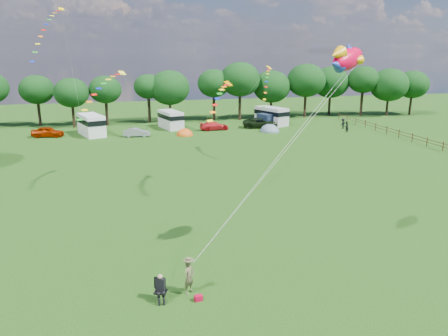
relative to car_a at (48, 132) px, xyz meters
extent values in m
plane|color=black|center=(17.35, -45.44, -0.77)|extent=(180.00, 180.00, 0.00)
cylinder|color=black|center=(-2.68, 10.88, 1.19)|extent=(0.47, 0.47, 3.90)
ellipsoid|color=black|center=(-2.68, 10.88, 5.23)|extent=(5.58, 5.58, 4.74)
cylinder|color=black|center=(2.99, 7.83, 1.01)|extent=(0.44, 0.44, 3.56)
ellipsoid|color=black|center=(2.99, 7.83, 4.88)|extent=(5.56, 5.56, 4.73)
cylinder|color=black|center=(8.25, 8.79, 1.21)|extent=(0.47, 0.47, 3.95)
ellipsoid|color=black|center=(8.25, 8.79, 5.19)|extent=(5.33, 5.33, 4.53)
cylinder|color=black|center=(15.43, 10.59, 1.40)|extent=(0.50, 0.50, 4.33)
ellipsoid|color=black|center=(15.43, 10.59, 5.42)|extent=(4.95, 4.95, 4.21)
cylinder|color=black|center=(19.05, 10.13, 0.89)|extent=(0.43, 0.43, 3.31)
ellipsoid|color=black|center=(19.05, 10.13, 5.19)|extent=(7.03, 7.03, 5.98)
cylinder|color=black|center=(27.01, 10.36, 1.42)|extent=(0.50, 0.50, 4.36)
ellipsoid|color=black|center=(27.01, 10.36, 5.79)|extent=(5.84, 5.84, 4.97)
cylinder|color=black|center=(31.60, 9.48, 1.51)|extent=(0.51, 0.51, 4.55)
ellipsoid|color=black|center=(31.60, 9.48, 6.47)|extent=(7.15, 7.15, 6.08)
cylinder|color=black|center=(37.84, 10.19, 0.84)|extent=(0.42, 0.42, 3.21)
ellipsoid|color=black|center=(37.84, 10.19, 5.03)|extent=(6.90, 6.90, 5.86)
cylinder|color=black|center=(44.33, 9.53, 1.32)|extent=(0.48, 0.48, 4.17)
ellipsoid|color=black|center=(44.33, 9.53, 6.09)|extent=(7.16, 7.16, 6.09)
cylinder|color=black|center=(50.32, 11.45, 1.07)|extent=(0.45, 0.45, 3.66)
ellipsoid|color=black|center=(50.32, 11.45, 5.54)|extent=(7.05, 7.05, 5.99)
cylinder|color=black|center=(55.76, 8.93, 1.56)|extent=(0.52, 0.52, 4.65)
ellipsoid|color=black|center=(55.76, 8.93, 6.11)|extent=(5.96, 5.96, 5.06)
cylinder|color=black|center=(60.50, 7.60, 0.83)|extent=(0.42, 0.42, 3.19)
ellipsoid|color=black|center=(60.50, 7.60, 5.13)|extent=(7.23, 7.23, 6.14)
cylinder|color=black|center=(65.90, 8.00, 1.00)|extent=(0.44, 0.44, 3.52)
ellipsoid|color=black|center=(65.90, 8.00, 5.09)|extent=(6.22, 6.22, 5.28)
cylinder|color=#472D19|center=(49.35, -21.44, -0.17)|extent=(0.12, 0.12, 1.20)
cylinder|color=#472D19|center=(49.35, -18.44, -0.17)|extent=(0.12, 0.12, 1.20)
cylinder|color=#472D19|center=(49.35, -19.94, 0.18)|extent=(0.08, 3.00, 0.08)
cylinder|color=#472D19|center=(49.35, -19.94, -0.22)|extent=(0.08, 3.00, 0.08)
cylinder|color=#472D19|center=(49.35, -15.44, -0.17)|extent=(0.12, 0.12, 1.20)
cylinder|color=#472D19|center=(49.35, -16.94, 0.18)|extent=(0.08, 3.00, 0.08)
cylinder|color=#472D19|center=(49.35, -16.94, -0.22)|extent=(0.08, 3.00, 0.08)
cylinder|color=#472D19|center=(49.35, -12.44, -0.17)|extent=(0.12, 0.12, 1.20)
cylinder|color=#472D19|center=(49.35, -13.94, 0.18)|extent=(0.08, 3.00, 0.08)
cylinder|color=#472D19|center=(49.35, -13.94, -0.22)|extent=(0.08, 3.00, 0.08)
cylinder|color=#472D19|center=(49.35, -9.44, -0.17)|extent=(0.12, 0.12, 1.20)
cylinder|color=#472D19|center=(49.35, -10.94, 0.18)|extent=(0.08, 3.00, 0.08)
cylinder|color=#472D19|center=(49.35, -10.94, -0.22)|extent=(0.08, 3.00, 0.08)
cylinder|color=#472D19|center=(49.35, -6.44, -0.17)|extent=(0.12, 0.12, 1.20)
cylinder|color=#472D19|center=(49.35, -7.94, 0.18)|extent=(0.08, 3.00, 0.08)
cylinder|color=#472D19|center=(49.35, -7.94, -0.22)|extent=(0.08, 3.00, 0.08)
cylinder|color=#472D19|center=(49.35, -3.44, -0.17)|extent=(0.12, 0.12, 1.20)
cylinder|color=#472D19|center=(49.35, -4.94, 0.18)|extent=(0.08, 3.00, 0.08)
cylinder|color=#472D19|center=(49.35, -4.94, -0.22)|extent=(0.08, 3.00, 0.08)
cylinder|color=#472D19|center=(49.35, -0.44, -0.17)|extent=(0.12, 0.12, 1.20)
cylinder|color=#472D19|center=(49.35, -1.94, 0.18)|extent=(0.08, 3.00, 0.08)
cylinder|color=#472D19|center=(49.35, -1.94, -0.22)|extent=(0.08, 3.00, 0.08)
cylinder|color=#472D19|center=(49.35, 2.56, -0.17)|extent=(0.12, 0.12, 1.20)
cylinder|color=#472D19|center=(49.35, 1.06, 0.18)|extent=(0.08, 3.00, 0.08)
cylinder|color=#472D19|center=(49.35, 1.06, -0.22)|extent=(0.08, 3.00, 0.08)
cylinder|color=#472D19|center=(49.35, 5.56, -0.17)|extent=(0.12, 0.12, 1.20)
cylinder|color=#472D19|center=(49.35, 4.06, 0.18)|extent=(0.08, 3.00, 0.08)
cylinder|color=#472D19|center=(49.35, 4.06, -0.22)|extent=(0.08, 3.00, 0.08)
imported|color=#911F00|center=(0.00, 0.00, 0.00)|extent=(4.85, 2.62, 1.53)
imported|color=gray|center=(12.59, -2.79, -0.14)|extent=(3.68, 1.66, 1.26)
imported|color=red|center=(24.78, 0.03, -0.10)|extent=(4.54, 2.17, 1.33)
imported|color=black|center=(32.55, 0.33, 0.02)|extent=(6.23, 3.85, 1.58)
cube|color=white|center=(6.15, 0.04, 0.76)|extent=(4.41, 6.63, 3.06)
cube|color=black|center=(6.15, 0.04, 1.39)|extent=(4.50, 6.76, 0.72)
cylinder|color=black|center=(6.76, -1.79, -0.34)|extent=(0.92, 0.57, 0.86)
cylinder|color=black|center=(5.53, 1.86, -0.34)|extent=(0.92, 0.57, 0.86)
cube|color=silver|center=(18.30, 3.28, 0.64)|extent=(3.72, 6.03, 2.81)
cube|color=black|center=(18.30, 3.28, 1.21)|extent=(3.80, 6.16, 0.67)
cylinder|color=black|center=(18.74, 1.57, -0.37)|extent=(0.84, 0.48, 0.79)
cylinder|color=black|center=(17.85, 5.00, -0.37)|extent=(0.84, 0.48, 0.79)
cube|color=#B6B6B8|center=(35.32, 2.83, 0.71)|extent=(4.60, 6.43, 2.96)
cube|color=black|center=(35.32, 2.83, 1.32)|extent=(4.69, 6.56, 0.70)
cylinder|color=black|center=(36.04, 1.11, -0.35)|extent=(0.89, 0.60, 0.83)
cylinder|color=black|center=(34.61, 4.55, -0.35)|extent=(0.89, 0.60, 0.83)
ellipsoid|color=#D65410|center=(19.56, -3.29, -0.75)|extent=(2.41, 2.77, 1.98)
cylinder|color=#D65410|center=(19.56, -3.29, -0.73)|extent=(2.53, 2.53, 0.08)
ellipsoid|color=slate|center=(32.88, -3.34, -0.75)|extent=(2.92, 3.36, 2.28)
cylinder|color=slate|center=(32.88, -3.34, -0.73)|extent=(3.07, 3.07, 0.08)
cube|color=#162338|center=(34.60, 1.92, 0.27)|extent=(4.09, 3.77, 2.06)
imported|color=brown|center=(13.25, -46.78, 0.15)|extent=(0.79, 0.77, 1.83)
cylinder|color=#99999E|center=(11.49, -47.47, -0.50)|extent=(0.02, 0.02, 0.53)
cylinder|color=#99999E|center=(12.00, -47.47, -0.50)|extent=(0.02, 0.02, 0.53)
cylinder|color=#99999E|center=(11.49, -46.97, -0.50)|extent=(0.02, 0.02, 0.53)
cylinder|color=#99999E|center=(12.00, -46.97, -0.50)|extent=(0.02, 0.02, 0.53)
cube|color=black|center=(11.75, -47.22, -0.24)|extent=(0.77, 0.75, 0.06)
cube|color=black|center=(11.75, -46.95, 0.09)|extent=(0.57, 0.28, 0.63)
cube|color=black|center=(11.75, -47.18, 0.13)|extent=(0.51, 0.42, 0.66)
sphere|color=tan|center=(11.75, -47.20, 0.58)|extent=(0.25, 0.25, 0.25)
cube|color=#A50426|center=(13.57, -47.61, -0.63)|extent=(0.43, 0.32, 0.28)
ellipsoid|color=red|center=(22.44, -44.80, 10.92)|extent=(3.01, 2.52, 1.68)
ellipsoid|color=gold|center=(22.44, -44.80, 10.79)|extent=(1.88, 1.56, 0.92)
cone|color=#F0A106|center=(21.39, -45.51, 11.18)|extent=(1.26, 1.18, 0.88)
cone|color=#1D33A7|center=(21.39, -45.51, 10.66)|extent=(1.26, 1.18, 0.88)
cone|color=#1D33A7|center=(22.51, -44.75, 11.46)|extent=(0.93, 0.96, 0.75)
sphere|color=white|center=(23.10, -43.98, 11.08)|extent=(0.28, 0.28, 0.28)
sphere|color=black|center=(23.14, -43.91, 11.08)|extent=(0.14, 0.14, 0.14)
cube|color=#F6C900|center=(4.75, -13.27, 15.81)|extent=(0.68, 0.64, 0.33)
cube|color=red|center=(4.48, -13.76, 15.58)|extent=(0.52, 0.39, 0.09)
cube|color=orange|center=(4.21, -14.26, 15.32)|extent=(0.52, 0.39, 0.10)
cube|color=yellow|center=(3.94, -14.75, 14.97)|extent=(0.52, 0.38, 0.11)
cube|color=#198C1E|center=(3.67, -15.25, 14.55)|extent=(0.52, 0.38, 0.12)
cube|color=#0C1EB2|center=(3.40, -15.74, 14.04)|extent=(0.52, 0.38, 0.13)
cube|color=red|center=(3.13, -16.24, 13.46)|extent=(0.52, 0.37, 0.13)
cube|color=orange|center=(2.86, -16.73, 12.79)|extent=(0.51, 0.37, 0.14)
cube|color=yellow|center=(2.59, -17.23, 12.05)|extent=(0.51, 0.36, 0.15)
cube|color=#198C1E|center=(2.32, -17.72, 11.22)|extent=(0.51, 0.36, 0.15)
cube|color=#0C1EB2|center=(2.05, -18.22, 10.32)|extent=(0.51, 0.35, 0.16)
cube|color=yellow|center=(10.74, -25.39, 9.43)|extent=(0.76, 0.75, 0.36)
cube|color=red|center=(10.34, -25.84, 9.32)|extent=(0.55, 0.50, 0.10)
cube|color=orange|center=(9.93, -26.29, 9.18)|extent=(0.55, 0.50, 0.11)
cube|color=yellow|center=(9.53, -26.74, 8.95)|extent=(0.55, 0.49, 0.12)
cube|color=#198C1E|center=(9.12, -27.19, 8.64)|extent=(0.54, 0.49, 0.13)
cube|color=#0C1EB2|center=(8.72, -27.64, 8.25)|extent=(0.54, 0.49, 0.14)
cube|color=red|center=(8.31, -28.09, 7.78)|extent=(0.54, 0.48, 0.15)
cube|color=orange|center=(7.91, -28.54, 7.24)|extent=(0.53, 0.48, 0.15)
cube|color=yellow|center=(7.50, -28.99, 6.61)|extent=(0.53, 0.48, 0.16)
cube|color=#198C1E|center=(7.10, -29.44, 5.90)|extent=(0.53, 0.47, 0.17)
cube|color=#CE8300|center=(19.68, -29.26, 8.60)|extent=(0.86, 0.84, 0.41)
cube|color=red|center=(19.37, -29.80, 8.52)|extent=(0.63, 0.55, 0.11)
cube|color=orange|center=(19.05, -30.34, 8.41)|extent=(0.63, 0.54, 0.13)
cube|color=yellow|center=(18.74, -30.88, 8.22)|extent=(0.63, 0.54, 0.14)
cube|color=#198C1E|center=(18.42, -31.42, 7.95)|extent=(0.63, 0.54, 0.15)
cube|color=#0C1EB2|center=(18.11, -31.96, 7.60)|extent=(0.62, 0.53, 0.16)
cube|color=red|center=(17.79, -32.50, 7.16)|extent=(0.62, 0.53, 0.17)
cube|color=orange|center=(17.48, -33.04, 6.65)|extent=(0.62, 0.52, 0.18)
cube|color=yellow|center=(17.16, -33.58, 6.06)|extent=(0.61, 0.52, 0.18)
imported|color=black|center=(44.19, -6.50, 0.05)|extent=(0.91, 0.72, 1.64)
imported|color=black|center=(45.23, -3.53, 0.05)|extent=(1.16, 0.92, 1.63)
cube|color=yellow|center=(27.59, -17.34, 9.49)|extent=(0.81, 0.81, 0.38)
cube|color=red|center=(27.37, -17.83, 9.33)|extent=(0.56, 0.56, 0.11)
cube|color=orange|center=(27.14, -18.33, 9.13)|extent=(0.56, 0.56, 0.12)
cube|color=yellow|center=(26.92, -18.82, 8.84)|extent=(0.56, 0.55, 0.13)
cube|color=#198C1E|center=(26.69, -19.32, 8.48)|extent=(0.55, 0.55, 0.14)
cube|color=#0C1EB2|center=(26.47, -19.81, 8.04)|extent=(0.55, 0.55, 0.15)
cube|color=red|center=(26.24, -20.31, 7.52)|extent=(0.55, 0.54, 0.16)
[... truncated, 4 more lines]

